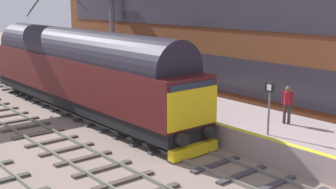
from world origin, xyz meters
The scene contains 7 objects.
ground_plane centered at (0.00, 0.00, 0.00)m, with size 140.00×140.00×0.00m, color gray.
track_main centered at (0.00, 0.00, 0.05)m, with size 2.50×60.00×0.15m.
track_adjacent_west centered at (-3.59, 0.00, 0.06)m, with size 2.50×60.00×0.15m.
station_platform centered at (3.60, 0.00, 0.50)m, with size 4.00×44.00×1.01m.
diesel_locomotive centered at (0.00, 5.88, 2.48)m, with size 2.74×18.65×4.68m.
platform_number_sign centered at (2.08, -5.34, 2.39)m, with size 0.10×0.44×2.10m.
waiting_passenger centered at (4.01, -4.85, 1.99)m, with size 0.44×0.48×1.64m.
Camera 1 is at (-11.68, -15.68, 6.27)m, focal length 47.24 mm.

